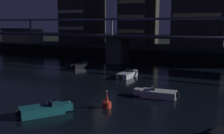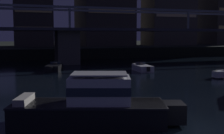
# 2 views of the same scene
# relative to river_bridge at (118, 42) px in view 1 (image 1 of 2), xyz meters

# --- Properties ---
(far_riverbank) EXTENTS (240.00, 80.00, 2.20)m
(far_riverbank) POSITION_rel_river_bridge_xyz_m (0.00, 48.01, -3.40)
(far_riverbank) COLOR black
(far_riverbank) RESTS_ON ground
(river_bridge) EXTENTS (91.80, 6.40, 9.38)m
(river_bridge) POSITION_rel_river_bridge_xyz_m (0.00, 0.00, 0.00)
(river_bridge) COLOR #4C4944
(river_bridge) RESTS_ON ground
(tower_west_low) EXTENTS (9.23, 13.22, 24.43)m
(tower_west_low) POSITION_rel_river_bridge_xyz_m (-21.30, 19.89, 9.77)
(tower_west_low) COLOR #38332D
(tower_west_low) RESTS_ON far_riverbank
(tower_west_tall) EXTENTS (8.49, 12.63, 20.58)m
(tower_west_tall) POSITION_rel_river_bridge_xyz_m (-4.12, 23.70, 7.84)
(tower_west_tall) COLOR #38332D
(tower_west_tall) RESTS_ON far_riverbank
(waterfront_pavilion) EXTENTS (12.40, 7.40, 4.70)m
(waterfront_pavilion) POSITION_rel_river_bridge_xyz_m (-39.32, 11.91, -0.06)
(waterfront_pavilion) COLOR #B2AD9E
(waterfront_pavilion) RESTS_ON far_riverbank
(speedboat_mid_left) EXTENTS (2.96, 5.13, 1.16)m
(speedboat_mid_left) POSITION_rel_river_bridge_xyz_m (-3.31, -9.09, -4.08)
(speedboat_mid_left) COLOR black
(speedboat_mid_left) RESTS_ON ground
(speedboat_mid_center) EXTENTS (2.08, 5.23, 1.16)m
(speedboat_mid_center) POSITION_rel_river_bridge_xyz_m (7.89, -13.15, -4.08)
(speedboat_mid_center) COLOR silver
(speedboat_mid_center) RESTS_ON ground
(speedboat_mid_right) EXTENTS (3.95, 4.71, 1.16)m
(speedboat_mid_right) POSITION_rel_river_bridge_xyz_m (7.52, -32.19, -4.08)
(speedboat_mid_right) COLOR #196066
(speedboat_mid_right) RESTS_ON ground
(speedboat_far_left) EXTENTS (5.23, 2.16, 1.16)m
(speedboat_far_left) POSITION_rel_river_bridge_xyz_m (15.24, -22.04, -4.08)
(speedboat_far_left) COLOR silver
(speedboat_far_left) RESTS_ON ground
(channel_buoy) EXTENTS (0.90, 0.90, 1.76)m
(channel_buoy) POSITION_rel_river_bridge_xyz_m (11.85, -27.89, -4.02)
(channel_buoy) COLOR red
(channel_buoy) RESTS_ON ground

